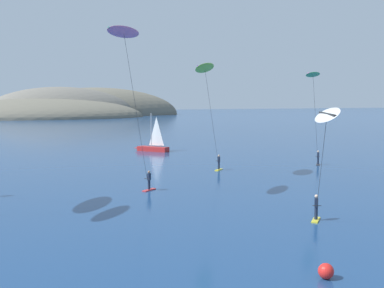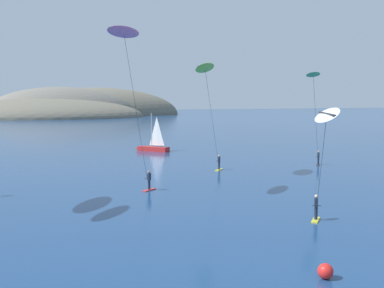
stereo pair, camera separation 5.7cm
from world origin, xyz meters
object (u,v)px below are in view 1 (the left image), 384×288
(kitesurfer_green, at_px, (314,83))
(kitesurfer_white, at_px, (326,123))
(kitesurfer_lime, at_px, (206,77))
(kitesurfer_pink, at_px, (127,51))
(sailboat_near, at_px, (151,147))
(marker_buoy, at_px, (326,271))

(kitesurfer_green, xyz_separation_m, kitesurfer_white, (-14.40, -22.18, -3.05))
(kitesurfer_lime, xyz_separation_m, kitesurfer_pink, (-9.70, -7.54, 1.59))
(sailboat_near, xyz_separation_m, kitesurfer_white, (-2.50, -45.91, 5.88))
(kitesurfer_white, xyz_separation_m, marker_buoy, (-4.04, -5.83, -6.17))
(marker_buoy, bearing_deg, kitesurfer_pink, 101.99)
(kitesurfer_lime, distance_m, kitesurfer_pink, 12.39)
(kitesurfer_green, relative_size, kitesurfer_pink, 0.81)
(kitesurfer_pink, bearing_deg, kitesurfer_white, -59.62)
(kitesurfer_green, height_order, kitesurfer_white, kitesurfer_green)
(kitesurfer_lime, xyz_separation_m, kitesurfer_white, (-1.44, -21.65, -3.47))
(kitesurfer_lime, xyz_separation_m, marker_buoy, (-5.47, -27.48, -9.63))
(kitesurfer_green, distance_m, marker_buoy, 34.78)
(sailboat_near, relative_size, kitesurfer_pink, 0.43)
(sailboat_near, bearing_deg, kitesurfer_lime, -92.52)
(kitesurfer_pink, bearing_deg, marker_buoy, -78.01)
(kitesurfer_pink, xyz_separation_m, marker_buoy, (4.23, -19.94, -11.23))
(kitesurfer_lime, height_order, kitesurfer_white, kitesurfer_lime)
(kitesurfer_lime, distance_m, kitesurfer_white, 21.97)
(kitesurfer_white, bearing_deg, kitesurfer_green, 57.01)
(kitesurfer_pink, relative_size, kitesurfer_white, 1.79)
(sailboat_near, relative_size, kitesurfer_lime, 0.50)
(kitesurfer_lime, distance_m, marker_buoy, 29.63)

